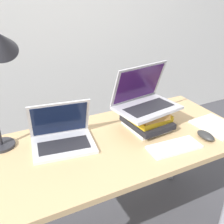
{
  "coord_description": "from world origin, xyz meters",
  "views": [
    {
      "loc": [
        -0.59,
        -0.72,
        1.49
      ],
      "look_at": [
        -0.06,
        0.34,
        0.9
      ],
      "focal_mm": 42.0,
      "sensor_mm": 36.0,
      "label": 1
    }
  ],
  "objects_px": {
    "book_stack": "(147,119)",
    "laptop_on_books": "(144,100)",
    "wireless_keyboard": "(174,147)",
    "notepad": "(216,126)",
    "mouse": "(206,136)",
    "laptop_left": "(62,136)"
  },
  "relations": [
    {
      "from": "notepad",
      "to": "laptop_on_books",
      "type": "bearing_deg",
      "value": 153.41
    },
    {
      "from": "book_stack",
      "to": "laptop_on_books",
      "type": "height_order",
      "value": "laptop_on_books"
    },
    {
      "from": "laptop_on_books",
      "to": "mouse",
      "type": "height_order",
      "value": "laptop_on_books"
    },
    {
      "from": "laptop_on_books",
      "to": "notepad",
      "type": "xyz_separation_m",
      "value": [
        0.39,
        -0.2,
        -0.17
      ]
    },
    {
      "from": "mouse",
      "to": "wireless_keyboard",
      "type": "bearing_deg",
      "value": 179.57
    },
    {
      "from": "wireless_keyboard",
      "to": "book_stack",
      "type": "bearing_deg",
      "value": 92.68
    },
    {
      "from": "laptop_left",
      "to": "book_stack",
      "type": "relative_size",
      "value": 1.27
    },
    {
      "from": "laptop_on_books",
      "to": "mouse",
      "type": "bearing_deg",
      "value": -47.93
    },
    {
      "from": "mouse",
      "to": "laptop_left",
      "type": "bearing_deg",
      "value": 157.55
    },
    {
      "from": "laptop_on_books",
      "to": "mouse",
      "type": "relative_size",
      "value": 3.33
    },
    {
      "from": "laptop_on_books",
      "to": "mouse",
      "type": "xyz_separation_m",
      "value": [
        0.24,
        -0.26,
        -0.16
      ]
    },
    {
      "from": "notepad",
      "to": "book_stack",
      "type": "bearing_deg",
      "value": 154.9
    },
    {
      "from": "book_stack",
      "to": "laptop_on_books",
      "type": "relative_size",
      "value": 0.73
    },
    {
      "from": "laptop_on_books",
      "to": "notepad",
      "type": "relative_size",
      "value": 1.4
    },
    {
      "from": "book_stack",
      "to": "mouse",
      "type": "relative_size",
      "value": 2.43
    },
    {
      "from": "wireless_keyboard",
      "to": "notepad",
      "type": "relative_size",
      "value": 1.07
    },
    {
      "from": "laptop_left",
      "to": "wireless_keyboard",
      "type": "distance_m",
      "value": 0.59
    },
    {
      "from": "wireless_keyboard",
      "to": "mouse",
      "type": "relative_size",
      "value": 2.54
    },
    {
      "from": "wireless_keyboard",
      "to": "notepad",
      "type": "bearing_deg",
      "value": 10.16
    },
    {
      "from": "notepad",
      "to": "mouse",
      "type": "bearing_deg",
      "value": -156.41
    },
    {
      "from": "mouse",
      "to": "laptop_on_books",
      "type": "bearing_deg",
      "value": 132.07
    },
    {
      "from": "laptop_left",
      "to": "book_stack",
      "type": "xyz_separation_m",
      "value": [
        0.49,
        -0.05,
        0.01
      ]
    }
  ]
}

